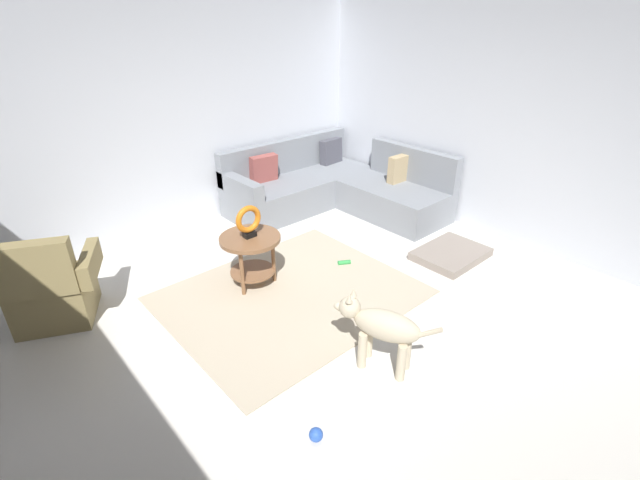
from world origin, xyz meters
name	(u,v)px	position (x,y,z in m)	size (l,w,h in m)	color
ground_plane	(328,341)	(0.00, 0.00, -0.05)	(6.00, 6.00, 0.10)	silver
wall_back	(157,122)	(0.00, 2.94, 1.35)	(6.00, 0.12, 2.70)	silver
wall_right	(522,127)	(2.94, 0.00, 1.35)	(0.12, 6.00, 2.70)	silver
area_rug	(291,295)	(0.15, 0.70, 0.01)	(2.30, 1.90, 0.01)	#BCAD93
sectional_couch	(335,188)	(1.99, 2.01, 0.29)	(2.20, 2.25, 0.88)	gray
armchair	(51,290)	(-1.65, 1.80, 0.32)	(0.98, 0.89, 0.88)	olive
side_table	(251,248)	(0.00, 1.12, 0.42)	(0.60, 0.60, 0.54)	brown
torus_sculpture	(249,221)	(0.00, 1.12, 0.71)	(0.28, 0.08, 0.33)	black
dog_bed_mat	(451,254)	(1.98, 0.08, 0.04)	(0.80, 0.60, 0.09)	gray
dog	(381,327)	(0.06, -0.52, 0.38)	(0.40, 0.81, 0.63)	beige
dog_toy_ball	(316,435)	(-0.77, -0.72, 0.05)	(0.09, 0.09, 0.09)	blue
dog_toy_rope	(344,262)	(0.97, 0.78, 0.03)	(0.05, 0.05, 0.14)	green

